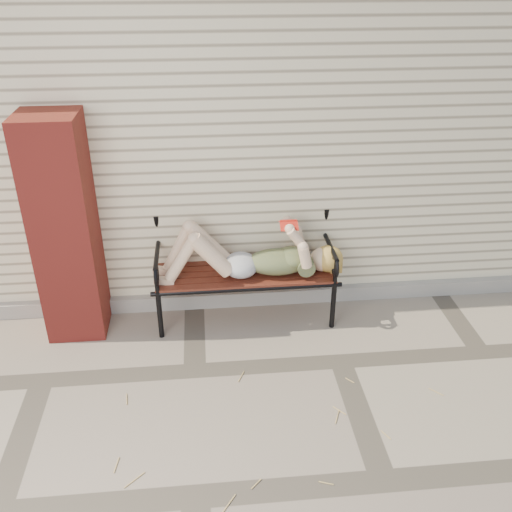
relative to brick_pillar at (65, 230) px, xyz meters
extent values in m
plane|color=gray|center=(2.30, -0.75, -1.00)|extent=(80.00, 80.00, 0.00)
cube|color=beige|center=(2.30, 2.25, 0.50)|extent=(8.00, 4.00, 3.00)
cube|color=gray|center=(2.30, 0.22, -0.93)|extent=(8.00, 0.10, 0.15)
cube|color=maroon|center=(0.00, 0.00, 0.00)|extent=(0.50, 0.50, 2.00)
cylinder|color=black|center=(0.75, -0.24, -0.76)|extent=(0.05, 0.05, 0.48)
cylinder|color=black|center=(0.75, 0.24, -0.76)|extent=(0.05, 0.05, 0.48)
cylinder|color=black|center=(2.33, -0.24, -0.76)|extent=(0.05, 0.05, 0.48)
cylinder|color=black|center=(2.33, 0.24, -0.76)|extent=(0.05, 0.05, 0.48)
cube|color=maroon|center=(1.54, 0.00, -0.52)|extent=(1.62, 0.52, 0.03)
cylinder|color=black|center=(1.54, -0.24, -0.54)|extent=(1.70, 0.04, 0.04)
cylinder|color=black|center=(1.54, 0.24, -0.54)|extent=(1.70, 0.04, 0.04)
torus|color=black|center=(1.54, 0.36, 0.01)|extent=(0.29, 0.04, 0.29)
ellipsoid|color=#0A3448|center=(1.84, -0.03, -0.39)|extent=(0.58, 0.33, 0.22)
ellipsoid|color=#0A3448|center=(1.97, -0.03, -0.36)|extent=(0.28, 0.32, 0.17)
ellipsoid|color=#A3A4A8|center=(1.50, -0.03, -0.41)|extent=(0.32, 0.36, 0.20)
sphere|color=beige|center=(2.25, -0.03, -0.39)|extent=(0.23, 0.23, 0.23)
ellipsoid|color=gold|center=(2.31, -0.03, -0.39)|extent=(0.27, 0.27, 0.24)
cube|color=red|center=(1.92, -0.03, 0.01)|extent=(0.15, 0.02, 0.02)
cube|color=white|center=(1.92, -0.08, -0.02)|extent=(0.15, 0.09, 0.05)
cube|color=white|center=(1.92, 0.01, -0.02)|extent=(0.15, 0.09, 0.05)
cube|color=red|center=(1.92, -0.08, -0.01)|extent=(0.16, 0.10, 0.06)
cube|color=red|center=(1.92, 0.02, -0.01)|extent=(0.16, 0.10, 0.06)
cylinder|color=tan|center=(1.94, -1.37, -0.99)|extent=(0.12, 0.03, 0.01)
cylinder|color=tan|center=(2.99, -2.17, -0.99)|extent=(0.03, 0.08, 0.01)
cylinder|color=tan|center=(3.07, -2.19, -0.99)|extent=(0.16, 0.07, 0.01)
cylinder|color=tan|center=(2.88, -1.71, -0.99)|extent=(0.10, 0.15, 0.01)
cylinder|color=tan|center=(2.42, -1.32, -0.99)|extent=(0.08, 0.13, 0.01)
cylinder|color=tan|center=(2.90, -1.94, -0.99)|extent=(0.13, 0.10, 0.01)
cylinder|color=tan|center=(2.86, -1.41, -0.99)|extent=(0.05, 0.07, 0.01)
cylinder|color=tan|center=(0.60, -1.21, -0.99)|extent=(0.12, 0.01, 0.01)
cylinder|color=tan|center=(1.70, -1.45, -0.99)|extent=(0.11, 0.02, 0.01)
cylinder|color=tan|center=(1.60, -1.85, -0.99)|extent=(0.10, 0.08, 0.01)
cylinder|color=tan|center=(2.75, -0.96, -0.99)|extent=(0.15, 0.11, 0.01)
cylinder|color=tan|center=(0.59, -0.98, -0.99)|extent=(0.09, 0.07, 0.01)
cylinder|color=tan|center=(1.09, -2.04, -0.99)|extent=(0.15, 0.09, 0.01)
cylinder|color=tan|center=(0.69, -1.00, -0.99)|extent=(0.01, 0.12, 0.01)
camera|label=1|loc=(1.19, -4.52, 2.14)|focal=40.00mm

